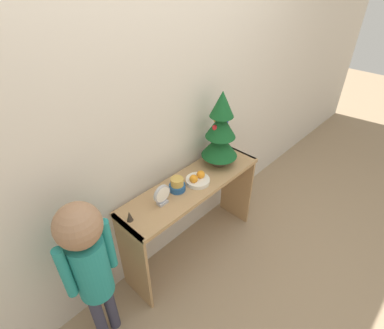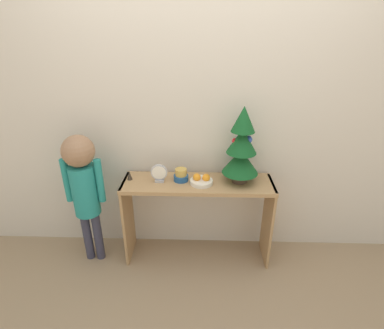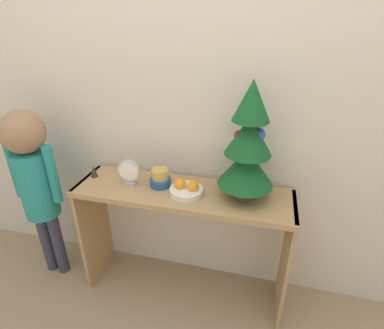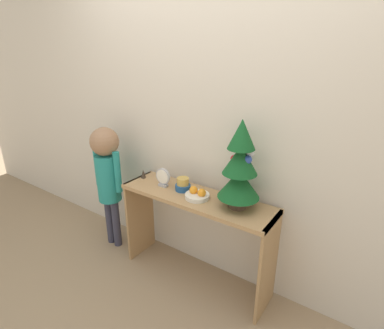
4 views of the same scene
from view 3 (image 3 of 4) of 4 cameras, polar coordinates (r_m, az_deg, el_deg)
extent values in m
plane|color=#997F60|center=(1.96, -3.05, -25.83)|extent=(12.00, 12.00, 0.00)
cube|color=beige|center=(1.59, 0.05, 15.70)|extent=(7.00, 0.05, 2.50)
cube|color=tan|center=(1.60, -1.86, -5.46)|extent=(1.17, 0.34, 0.03)
cube|color=tan|center=(2.01, -18.00, -11.36)|extent=(0.02, 0.31, 0.72)
cube|color=tan|center=(1.78, 17.33, -17.13)|extent=(0.02, 0.31, 0.72)
cylinder|color=#4C3828|center=(1.55, 9.85, -5.27)|extent=(0.12, 0.12, 0.05)
cylinder|color=brown|center=(1.53, 9.98, -3.83)|extent=(0.02, 0.02, 0.04)
cone|color=#145123|center=(1.48, 10.29, -0.43)|extent=(0.28, 0.28, 0.19)
cone|color=#145123|center=(1.42, 10.82, 5.49)|extent=(0.22, 0.22, 0.19)
cone|color=#145123|center=(1.37, 11.40, 11.90)|extent=(0.17, 0.17, 0.19)
sphere|color=gold|center=(1.45, 11.04, 7.04)|extent=(0.04, 0.04, 0.04)
sphere|color=silver|center=(1.44, 12.75, 7.38)|extent=(0.06, 0.06, 0.06)
sphere|color=#2D4CA8|center=(1.42, 12.75, 5.63)|extent=(0.06, 0.06, 0.06)
sphere|color=red|center=(1.43, 8.80, 5.63)|extent=(0.04, 0.04, 0.04)
cylinder|color=silver|center=(1.56, -1.11, -5.09)|extent=(0.17, 0.17, 0.03)
sphere|color=orange|center=(1.54, 0.21, -4.13)|extent=(0.06, 0.06, 0.06)
sphere|color=orange|center=(1.56, -2.31, -3.75)|extent=(0.06, 0.06, 0.06)
cylinder|color=#235189|center=(1.64, -6.05, -3.31)|extent=(0.11, 0.11, 0.04)
cylinder|color=gold|center=(1.61, -6.13, -1.80)|extent=(0.09, 0.09, 0.05)
cube|color=#B2B2B7|center=(1.68, -11.69, -3.43)|extent=(0.07, 0.04, 0.02)
cylinder|color=#B2B2B7|center=(1.65, -11.92, -1.21)|extent=(0.13, 0.02, 0.13)
cylinder|color=white|center=(1.64, -12.06, -1.37)|extent=(0.11, 0.00, 0.11)
cone|color=#382D23|center=(1.80, -18.20, -1.18)|extent=(0.04, 0.04, 0.07)
cylinder|color=#38384C|center=(2.23, -26.00, -12.98)|extent=(0.07, 0.07, 0.46)
cylinder|color=#38384C|center=(2.18, -24.13, -13.56)|extent=(0.07, 0.07, 0.46)
cylinder|color=teal|center=(1.98, -27.47, -3.40)|extent=(0.20, 0.20, 0.41)
sphere|color=#997051|center=(1.85, -29.55, 5.40)|extent=(0.24, 0.24, 0.24)
cylinder|color=teal|center=(2.03, -30.67, -0.83)|extent=(0.06, 0.06, 0.35)
cylinder|color=teal|center=(1.86, -25.03, -1.77)|extent=(0.06, 0.06, 0.35)
camera|label=1|loc=(1.69, -80.36, 24.29)|focal=28.00mm
camera|label=2|loc=(0.86, -141.69, -2.67)|focal=28.00mm
camera|label=4|loc=(0.76, 127.88, -6.14)|focal=28.00mm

